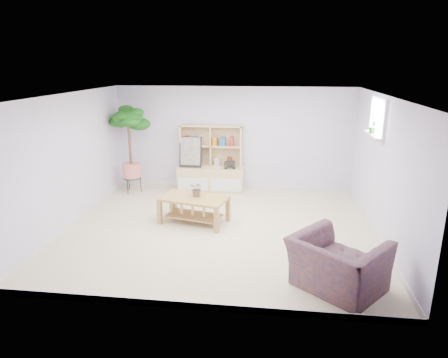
# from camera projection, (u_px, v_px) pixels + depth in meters

# --- Properties ---
(floor) EXTENTS (5.50, 5.00, 0.01)m
(floor) POSITION_uv_depth(u_px,v_px,m) (219.00, 229.00, 7.28)
(floor) COLOR beige
(floor) RESTS_ON ground
(ceiling) EXTENTS (5.50, 5.00, 0.01)m
(ceiling) POSITION_uv_depth(u_px,v_px,m) (219.00, 95.00, 6.60)
(ceiling) COLOR white
(ceiling) RESTS_ON walls
(walls) EXTENTS (5.51, 5.01, 2.40)m
(walls) POSITION_uv_depth(u_px,v_px,m) (219.00, 165.00, 6.94)
(walls) COLOR white
(walls) RESTS_ON floor
(baseboard) EXTENTS (5.50, 5.00, 0.10)m
(baseboard) POSITION_uv_depth(u_px,v_px,m) (219.00, 226.00, 7.27)
(baseboard) COLOR silver
(baseboard) RESTS_ON floor
(window) EXTENTS (0.10, 0.98, 0.68)m
(window) POSITION_uv_depth(u_px,v_px,m) (378.00, 117.00, 6.97)
(window) COLOR silver
(window) RESTS_ON walls
(window_sill) EXTENTS (0.14, 1.00, 0.04)m
(window_sill) POSITION_uv_depth(u_px,v_px,m) (373.00, 135.00, 7.06)
(window_sill) COLOR silver
(window_sill) RESTS_ON walls
(storage_unit) EXTENTS (1.54, 0.52, 1.54)m
(storage_unit) POSITION_uv_depth(u_px,v_px,m) (211.00, 159.00, 9.26)
(storage_unit) COLOR #E4BF8C
(storage_unit) RESTS_ON floor
(poster) EXTENTS (0.52, 0.12, 0.72)m
(poster) POSITION_uv_depth(u_px,v_px,m) (191.00, 152.00, 9.19)
(poster) COLOR gold
(poster) RESTS_ON storage_unit
(toy_truck) EXTENTS (0.37, 0.29, 0.18)m
(toy_truck) POSITION_uv_depth(u_px,v_px,m) (230.00, 164.00, 9.17)
(toy_truck) COLOR black
(toy_truck) RESTS_ON storage_unit
(coffee_table) EXTENTS (1.34, 0.93, 0.50)m
(coffee_table) POSITION_uv_depth(u_px,v_px,m) (194.00, 210.00, 7.50)
(coffee_table) COLOR #986E42
(coffee_table) RESTS_ON floor
(table_plant) EXTENTS (0.33, 0.31, 0.30)m
(table_plant) POSITION_uv_depth(u_px,v_px,m) (197.00, 189.00, 7.44)
(table_plant) COLOR #1C721B
(table_plant) RESTS_ON coffee_table
(floor_tree) EXTENTS (0.89, 0.89, 2.00)m
(floor_tree) POSITION_uv_depth(u_px,v_px,m) (130.00, 150.00, 9.06)
(floor_tree) COLOR #13440E
(floor_tree) RESTS_ON floor
(armchair) EXTENTS (1.48, 1.46, 0.83)m
(armchair) POSITION_uv_depth(u_px,v_px,m) (338.00, 261.00, 5.24)
(armchair) COLOR navy
(armchair) RESTS_ON floor
(sill_plant) EXTENTS (0.13, 0.11, 0.23)m
(sill_plant) POSITION_uv_depth(u_px,v_px,m) (373.00, 127.00, 7.10)
(sill_plant) COLOR #13440E
(sill_plant) RESTS_ON window_sill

